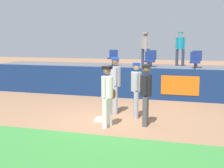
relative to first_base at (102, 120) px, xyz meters
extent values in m
plane|color=#936B4C|center=(0.29, 0.17, -0.04)|extent=(60.00, 60.00, 0.00)
cube|color=#388438|center=(0.29, -2.78, -0.04)|extent=(18.00, 2.80, 0.01)
cube|color=white|center=(0.00, 0.00, 0.00)|extent=(0.40, 0.40, 0.08)
cylinder|color=white|center=(0.38, -0.45, 0.38)|extent=(0.14, 0.14, 0.85)
cylinder|color=white|center=(0.34, -0.75, 0.38)|extent=(0.14, 0.14, 0.85)
cylinder|color=white|center=(0.36, -0.60, 1.11)|extent=(0.37, 0.37, 0.60)
sphere|color=#8C6647|center=(0.36, -0.60, 1.58)|extent=(0.22, 0.22, 0.22)
cube|color=black|center=(0.36, -0.60, 1.65)|extent=(0.26, 0.26, 0.08)
cylinder|color=white|center=(0.39, -0.40, 1.13)|extent=(0.09, 0.09, 0.56)
cylinder|color=white|center=(0.33, -0.80, 1.13)|extent=(0.09, 0.09, 0.56)
ellipsoid|color=brown|center=(0.49, -0.42, 0.89)|extent=(0.15, 0.22, 0.28)
cylinder|color=#9EA3AD|center=(0.04, 1.25, 0.42)|extent=(0.16, 0.16, 0.92)
cylinder|color=#9EA3AD|center=(0.13, 0.93, 0.42)|extent=(0.16, 0.16, 0.92)
cylinder|color=#9EA3AD|center=(0.08, 1.09, 1.21)|extent=(0.44, 0.44, 0.65)
sphere|color=#8C6647|center=(0.08, 1.09, 1.72)|extent=(0.24, 0.24, 0.24)
cube|color=#193899|center=(0.08, 1.09, 1.80)|extent=(0.32, 0.32, 0.08)
cylinder|color=#9EA3AD|center=(0.02, 1.30, 1.23)|extent=(0.09, 0.09, 0.61)
cylinder|color=#9EA3AD|center=(0.15, 0.89, 1.23)|extent=(0.09, 0.09, 0.61)
cylinder|color=#9EA3AD|center=(0.84, 0.88, 0.39)|extent=(0.15, 0.15, 0.86)
cylinder|color=#9EA3AD|center=(0.92, 0.57, 0.39)|extent=(0.15, 0.15, 0.86)
cylinder|color=#9EA3AD|center=(0.88, 0.73, 1.12)|extent=(0.40, 0.40, 0.60)
sphere|color=tan|center=(0.88, 0.73, 1.59)|extent=(0.22, 0.22, 0.22)
cube|color=#193899|center=(0.88, 0.73, 1.66)|extent=(0.29, 0.29, 0.08)
cylinder|color=#9EA3AD|center=(0.83, 0.92, 1.14)|extent=(0.09, 0.09, 0.56)
cylinder|color=#9EA3AD|center=(0.93, 0.53, 1.14)|extent=(0.09, 0.09, 0.56)
cylinder|color=#4C4C51|center=(1.33, 0.08, 0.39)|extent=(0.15, 0.15, 0.86)
cylinder|color=#4C4C51|center=(1.36, -0.23, 0.39)|extent=(0.15, 0.15, 0.86)
cylinder|color=black|center=(1.35, -0.07, 1.12)|extent=(0.36, 0.36, 0.61)
sphere|color=#8C6647|center=(1.35, -0.07, 1.60)|extent=(0.22, 0.22, 0.22)
cube|color=black|center=(1.35, -0.07, 1.67)|extent=(0.26, 0.26, 0.08)
cylinder|color=black|center=(1.33, 0.13, 1.14)|extent=(0.09, 0.09, 0.57)
cylinder|color=black|center=(1.37, -0.27, 1.14)|extent=(0.09, 0.09, 0.57)
cube|color=navy|center=(0.29, 3.94, 0.60)|extent=(18.00, 0.24, 1.29)
cube|color=orange|center=(1.95, 3.82, 0.60)|extent=(1.50, 0.02, 0.77)
cube|color=#59595E|center=(0.29, 6.51, 0.50)|extent=(18.00, 4.80, 1.08)
cylinder|color=#4C4C51|center=(2.44, 5.31, 1.24)|extent=(0.08, 0.08, 0.40)
cube|color=navy|center=(2.44, 5.31, 1.44)|extent=(0.44, 0.44, 0.08)
cube|color=navy|center=(2.44, 5.50, 1.68)|extent=(0.44, 0.06, 0.40)
cylinder|color=#4C4C51|center=(0.19, 7.11, 1.24)|extent=(0.08, 0.08, 0.40)
cube|color=navy|center=(0.19, 7.11, 1.44)|extent=(0.45, 0.44, 0.08)
cube|color=navy|center=(0.19, 7.30, 1.68)|extent=(0.45, 0.06, 0.40)
cylinder|color=#4C4C51|center=(2.44, 7.11, 1.24)|extent=(0.08, 0.08, 0.40)
cube|color=navy|center=(2.44, 7.11, 1.44)|extent=(0.46, 0.44, 0.08)
cube|color=navy|center=(2.44, 7.30, 1.68)|extent=(0.46, 0.06, 0.40)
cylinder|color=#4C4C51|center=(0.43, 5.31, 1.24)|extent=(0.08, 0.08, 0.40)
cube|color=navy|center=(0.43, 5.31, 1.44)|extent=(0.47, 0.44, 0.08)
cube|color=navy|center=(0.43, 5.50, 1.68)|extent=(0.47, 0.06, 0.40)
cylinder|color=#4C4C51|center=(-1.89, 7.11, 1.24)|extent=(0.08, 0.08, 0.40)
cube|color=navy|center=(-1.89, 7.11, 1.44)|extent=(0.46, 0.44, 0.08)
cube|color=navy|center=(-1.89, 7.30, 1.68)|extent=(0.46, 0.06, 0.40)
cylinder|color=#33384C|center=(1.69, 8.10, 1.48)|extent=(0.15, 0.15, 0.88)
cylinder|color=#33384C|center=(1.38, 8.14, 1.48)|extent=(0.15, 0.15, 0.88)
cylinder|color=teal|center=(1.53, 8.12, 2.23)|extent=(0.37, 0.37, 0.62)
sphere|color=beige|center=(1.53, 8.12, 2.71)|extent=(0.23, 0.23, 0.23)
cube|color=teal|center=(1.53, 8.12, 2.79)|extent=(0.27, 0.27, 0.08)
cylinder|color=teal|center=(1.74, 8.10, 2.25)|extent=(0.09, 0.09, 0.58)
cylinder|color=teal|center=(1.33, 8.14, 2.25)|extent=(0.09, 0.09, 0.58)
cylinder|color=#33384C|center=(-0.18, 8.14, 1.48)|extent=(0.15, 0.15, 0.88)
cylinder|color=#33384C|center=(-0.49, 8.20, 1.48)|extent=(0.15, 0.15, 0.88)
cylinder|color=#A5998C|center=(-0.33, 8.17, 2.23)|extent=(0.40, 0.40, 0.62)
sphere|color=brown|center=(-0.33, 8.17, 2.71)|extent=(0.23, 0.23, 0.23)
cube|color=#A5998C|center=(-0.33, 8.17, 2.78)|extent=(0.28, 0.28, 0.08)
cylinder|color=#A5998C|center=(-0.13, 8.13, 2.25)|extent=(0.09, 0.09, 0.58)
cylinder|color=#A5998C|center=(-0.53, 8.21, 2.25)|extent=(0.09, 0.09, 0.58)
camera|label=1|loc=(3.06, -8.76, 2.40)|focal=50.21mm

